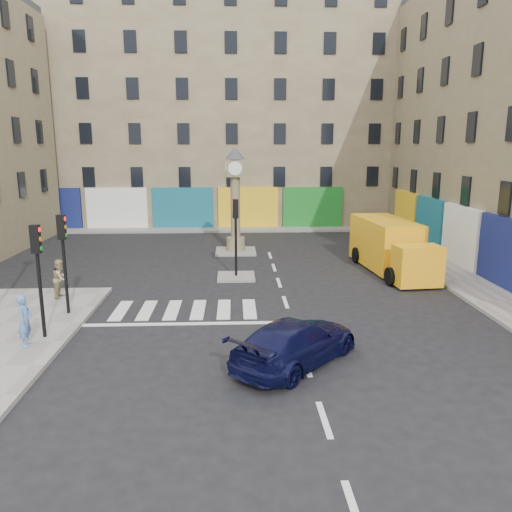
{
  "coord_description": "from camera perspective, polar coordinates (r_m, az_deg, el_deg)",
  "views": [
    {
      "loc": [
        -2.05,
        -15.47,
        6.23
      ],
      "look_at": [
        -1.21,
        3.8,
        2.0
      ],
      "focal_mm": 35.0,
      "sensor_mm": 36.0,
      "label": 1
    }
  ],
  "objects": [
    {
      "name": "ground",
      "position": [
        16.8,
        4.77,
        -9.44
      ],
      "size": [
        120.0,
        120.0,
        0.0
      ],
      "primitive_type": "plane",
      "color": "black",
      "rests_on": "ground"
    },
    {
      "name": "sidewalk_right",
      "position": [
        28.32,
        19.9,
        -0.93
      ],
      "size": [
        2.6,
        30.0,
        0.15
      ],
      "primitive_type": "cube",
      "color": "gray",
      "rests_on": "ground"
    },
    {
      "name": "sidewalk_far",
      "position": [
        38.22,
        -5.38,
        3.05
      ],
      "size": [
        32.0,
        2.4,
        0.15
      ],
      "primitive_type": "cube",
      "color": "gray",
      "rests_on": "ground"
    },
    {
      "name": "island_near",
      "position": [
        24.27,
        -2.28,
        -2.37
      ],
      "size": [
        1.8,
        1.8,
        0.12
      ],
      "primitive_type": "cube",
      "color": "gray",
      "rests_on": "ground"
    },
    {
      "name": "island_far",
      "position": [
        30.11,
        -2.33,
        0.54
      ],
      "size": [
        2.4,
        2.4,
        0.12
      ],
      "primitive_type": "cube",
      "color": "gray",
      "rests_on": "ground"
    },
    {
      "name": "building_far",
      "position": [
        43.57,
        -5.22,
        15.31
      ],
      "size": [
        32.0,
        10.0,
        17.0
      ],
      "primitive_type": "cube",
      "color": "#978664",
      "rests_on": "ground"
    },
    {
      "name": "traffic_light_left_near",
      "position": [
        17.25,
        -23.66,
        -0.76
      ],
      "size": [
        0.28,
        0.22,
        3.7
      ],
      "color": "black",
      "rests_on": "sidewalk_left"
    },
    {
      "name": "traffic_light_left_far",
      "position": [
        19.46,
        -21.17,
        0.84
      ],
      "size": [
        0.28,
        0.22,
        3.7
      ],
      "color": "black",
      "rests_on": "sidewalk_left"
    },
    {
      "name": "traffic_light_island",
      "position": [
        23.75,
        -2.33,
        3.55
      ],
      "size": [
        0.28,
        0.22,
        3.7
      ],
      "color": "black",
      "rests_on": "island_near"
    },
    {
      "name": "clock_pillar",
      "position": [
        29.59,
        -2.39,
        7.16
      ],
      "size": [
        1.2,
        1.2,
        6.1
      ],
      "color": "#867858",
      "rests_on": "island_far"
    },
    {
      "name": "navy_sedan",
      "position": [
        14.78,
        4.6,
        -9.77
      ],
      "size": [
        4.48,
        4.69,
        1.34
      ],
      "primitive_type": "imported",
      "rotation": [
        0.0,
        0.0,
        2.41
      ],
      "color": "black",
      "rests_on": "ground"
    },
    {
      "name": "yellow_van",
      "position": [
        26.28,
        15.09,
        1.06
      ],
      "size": [
        2.89,
        7.19,
        2.56
      ],
      "rotation": [
        0.0,
        0.0,
        0.09
      ],
      "color": "#FCAE15",
      "rests_on": "ground"
    },
    {
      "name": "pedestrian_blue",
      "position": [
        17.15,
        -24.89,
        -6.69
      ],
      "size": [
        0.39,
        0.6,
        1.64
      ],
      "primitive_type": "imported",
      "rotation": [
        0.0,
        0.0,
        1.57
      ],
      "color": "#537CBE",
      "rests_on": "sidewalk_left"
    },
    {
      "name": "pedestrian_tan",
      "position": [
        22.04,
        -21.44,
        -2.39
      ],
      "size": [
        0.61,
        0.78,
        1.58
      ],
      "primitive_type": "imported",
      "rotation": [
        0.0,
        0.0,
        1.56
      ],
      "color": "tan",
      "rests_on": "sidewalk_left"
    }
  ]
}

